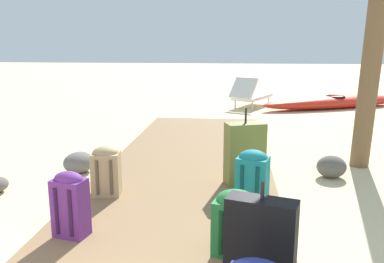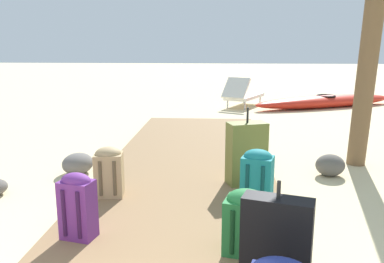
{
  "view_description": "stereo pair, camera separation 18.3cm",
  "coord_description": "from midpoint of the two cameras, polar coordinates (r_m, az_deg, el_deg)",
  "views": [
    {
      "loc": [
        0.57,
        -0.74,
        1.65
      ],
      "look_at": [
        0.05,
        4.21,
        0.55
      ],
      "focal_mm": 37.6,
      "sensor_mm": 36.0,
      "label": 1
    },
    {
      "loc": [
        0.39,
        -0.76,
        1.65
      ],
      "look_at": [
        0.05,
        4.21,
        0.55
      ],
      "focal_mm": 37.6,
      "sensor_mm": 36.0,
      "label": 2
    }
  ],
  "objects": [
    {
      "name": "backpack_tan",
      "position": [
        4.3,
        -10.89,
        -5.29
      ],
      "size": [
        0.31,
        0.29,
        0.52
      ],
      "color": "tan",
      "rests_on": "boardwalk"
    },
    {
      "name": "rock_left_near",
      "position": [
        5.4,
        -14.82,
        -4.25
      ],
      "size": [
        0.48,
        0.51,
        0.27
      ],
      "primitive_type": "ellipsoid",
      "rotation": [
        0.0,
        0.0,
        2.86
      ],
      "color": "slate",
      "rests_on": "ground"
    },
    {
      "name": "boardwalk",
      "position": [
        4.87,
        0.02,
        -6.82
      ],
      "size": [
        2.13,
        7.65,
        0.08
      ],
      "primitive_type": "cube",
      "color": "olive",
      "rests_on": "ground"
    },
    {
      "name": "suitcase_olive",
      "position": [
        4.56,
        8.62,
        -3.15
      ],
      "size": [
        0.48,
        0.36,
        0.88
      ],
      "color": "olive",
      "rests_on": "boardwalk"
    },
    {
      "name": "ground_plane",
      "position": [
        4.18,
        -1.1,
        -10.78
      ],
      "size": [
        60.0,
        60.0,
        0.0
      ],
      "primitive_type": "plane",
      "color": "beige"
    },
    {
      "name": "lounge_chair",
      "position": [
        10.66,
        8.77,
        5.17
      ],
      "size": [
        1.2,
        1.65,
        0.79
      ],
      "color": "white",
      "rests_on": "ground"
    },
    {
      "name": "backpack_purple",
      "position": [
        3.46,
        -15.47,
        -9.71
      ],
      "size": [
        0.3,
        0.25,
        0.56
      ],
      "color": "#6B2D84",
      "rests_on": "boardwalk"
    },
    {
      "name": "kayak",
      "position": [
        11.08,
        20.07,
        3.95
      ],
      "size": [
        4.09,
        2.35,
        0.33
      ],
      "color": "red",
      "rests_on": "ground"
    },
    {
      "name": "suitcase_black",
      "position": [
        2.62,
        11.71,
        -16.09
      ],
      "size": [
        0.45,
        0.28,
        0.77
      ],
      "color": "black",
      "rests_on": "boardwalk"
    },
    {
      "name": "rock_right_far",
      "position": [
        5.35,
        20.11,
        -4.72
      ],
      "size": [
        0.42,
        0.39,
        0.28
      ],
      "primitive_type": "ellipsoid",
      "rotation": [
        0.0,
        0.0,
        0.19
      ],
      "color": "#5B5651",
      "rests_on": "ground"
    },
    {
      "name": "backpack_green",
      "position": [
        3.11,
        7.95,
        -12.45
      ],
      "size": [
        0.37,
        0.32,
        0.51
      ],
      "color": "#237538",
      "rests_on": "boardwalk"
    },
    {
      "name": "backpack_teal",
      "position": [
        3.9,
        9.9,
        -6.58
      ],
      "size": [
        0.34,
        0.3,
        0.59
      ],
      "color": "#197A7F",
      "rests_on": "boardwalk"
    }
  ]
}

